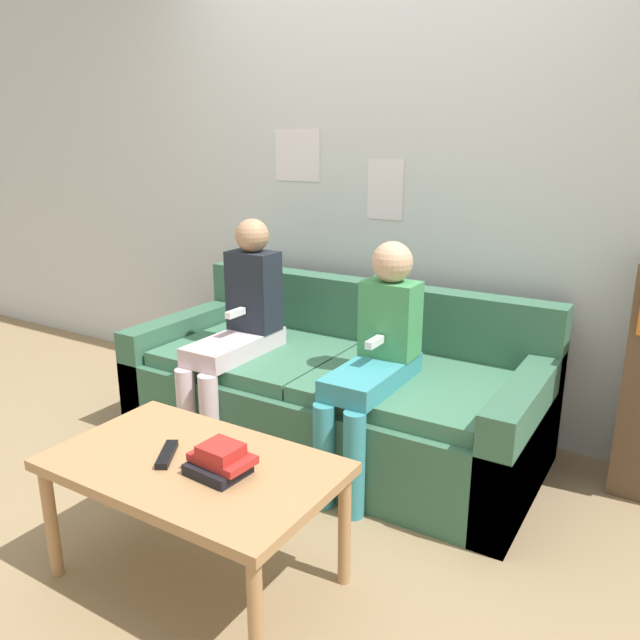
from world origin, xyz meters
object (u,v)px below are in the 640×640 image
(couch, at_px, (334,393))
(coffee_table, at_px, (193,475))
(person_right, at_px, (375,354))
(tv_remote, at_px, (167,454))
(person_left, at_px, (238,324))

(couch, bearing_deg, coffee_table, -84.28)
(couch, bearing_deg, person_right, -32.65)
(tv_remote, bearing_deg, coffee_table, -16.86)
(coffee_table, xyz_separation_m, person_right, (0.21, 0.92, 0.19))
(person_right, bearing_deg, person_left, 179.69)
(couch, height_order, person_right, person_right)
(tv_remote, bearing_deg, couch, 59.32)
(couch, xyz_separation_m, coffee_table, (0.11, -1.12, 0.14))
(tv_remote, bearing_deg, person_left, 83.78)
(person_left, relative_size, tv_remote, 6.64)
(coffee_table, distance_m, person_right, 0.96)
(person_right, xyz_separation_m, tv_remote, (-0.30, -0.94, -0.13))
(person_left, height_order, person_right, person_left)
(couch, relative_size, coffee_table, 2.07)
(coffee_table, relative_size, tv_remote, 5.78)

